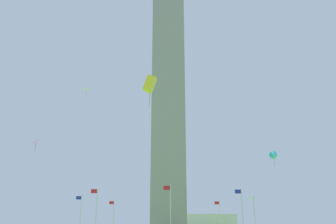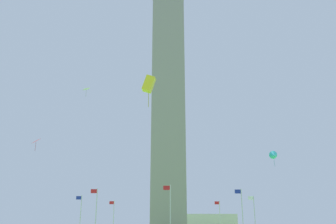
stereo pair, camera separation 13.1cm
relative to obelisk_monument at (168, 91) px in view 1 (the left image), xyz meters
name	(u,v)px [view 1 (the left image)]	position (x,y,z in m)	size (l,w,h in m)	color
obelisk_monument	(168,91)	(0.00, 0.00, 0.00)	(6.69, 6.69, 60.85)	gray
flagpole_n	(80,218)	(16.51, 0.00, -25.54)	(1.12, 0.14, 8.98)	silver
flagpole_ne	(96,215)	(11.69, 11.63, -25.54)	(1.12, 0.14, 8.98)	silver
flagpole_e	(170,213)	(0.05, 16.45, -25.54)	(1.12, 0.14, 8.98)	silver
flagpole_se	(242,215)	(-11.58, 11.63, -25.54)	(1.12, 0.14, 8.98)	silver
flagpole_s	(255,218)	(-16.40, 0.00, -25.54)	(1.12, 0.14, 8.98)	silver
flagpole_sw	(220,220)	(-11.58, -11.63, -25.54)	(1.12, 0.14, 8.98)	silver
flagpole_w	(166,221)	(0.05, -16.45, -25.54)	(1.12, 0.14, 8.98)	silver
flagpole_nw	(113,220)	(11.69, -11.63, -25.54)	(1.12, 0.14, 8.98)	silver
kite_red_diamond	(36,141)	(22.77, 10.37, -13.41)	(1.54, 1.57, 2.09)	red
kite_cyan_delta	(274,155)	(-17.16, 12.68, -16.12)	(1.52, 1.71, 2.67)	#33C6D1
kite_white_diamond	(87,89)	(11.87, 24.36, -9.32)	(1.12, 1.13, 1.34)	white
kite_yellow_box	(150,84)	(2.48, 45.00, -17.00)	(1.13, 0.81, 2.66)	yellow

